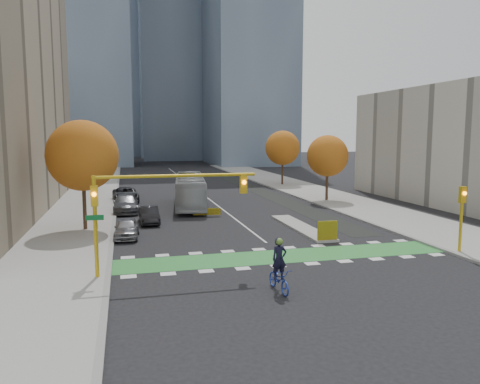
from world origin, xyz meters
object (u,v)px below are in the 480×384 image
traffic_signal_west (148,198)px  traffic_signal_east (462,209)px  parked_car_b (149,215)px  bus (190,191)px  tree_east_near (327,156)px  parked_car_c (126,204)px  tree_east_far (283,148)px  hazard_board (327,230)px  tree_west (82,156)px  cyclist (279,274)px  parked_car_d (126,195)px  parked_car_a (127,228)px

traffic_signal_west → traffic_signal_east: bearing=0.0°
parked_car_b → bus: bearing=57.8°
traffic_signal_east → bus: bearing=121.4°
tree_east_near → traffic_signal_west: tree_east_near is taller
bus → parked_car_c: bearing=-159.9°
tree_east_far → traffic_signal_east: (-2.00, -38.51, -2.51)m
tree_east_far → parked_car_b: 31.51m
hazard_board → tree_west: tree_west is taller
tree_west → cyclist: (9.71, -16.37, -4.78)m
tree_east_near → parked_car_d: size_ratio=1.30×
traffic_signal_east → hazard_board: bearing=144.1°
tree_east_far → parked_car_c: tree_east_far is taller
tree_east_near → parked_car_c: (-21.00, -2.13, -4.06)m
traffic_signal_west → bus: traffic_signal_west is taller
tree_west → parked_car_b: 7.13m
tree_east_near → parked_car_d: tree_east_near is taller
tree_east_near → parked_car_b: tree_east_near is taller
cyclist → parked_car_a: cyclist is taller
tree_west → bus: (9.18, 9.32, -3.98)m
hazard_board → traffic_signal_west: bearing=-158.5°
traffic_signal_east → bus: 25.60m
hazard_board → cyclist: (-6.29, -8.57, 0.04)m
parked_car_c → parked_car_b: bearing=-73.1°
traffic_signal_west → parked_car_c: 20.66m
tree_east_far → traffic_signal_west: tree_east_far is taller
tree_east_near → parked_car_b: (-19.20, -8.16, -4.19)m
tree_east_near → parked_car_c: size_ratio=1.28×
tree_east_near → tree_west: bearing=-157.4°
traffic_signal_west → hazard_board: bearing=21.5°
cyclist → parked_car_b: size_ratio=0.61×
cyclist → tree_east_near: bearing=57.0°
hazard_board → parked_car_c: size_ratio=0.25×
tree_east_far → parked_car_d: size_ratio=1.40×
hazard_board → tree_east_near: bearing=65.8°
tree_east_near → tree_east_far: bearing=88.2°
parked_car_b → parked_car_d: bearing=96.1°
parked_car_c → bus: bearing=13.5°
tree_west → cyclist: bearing=-59.3°
tree_east_far → parked_car_a: 36.52m
traffic_signal_east → parked_car_d: 33.63m
parked_car_a → parked_car_c: parked_car_c is taller
parked_car_a → parked_car_c: bearing=94.2°
traffic_signal_west → parked_car_d: (-1.07, 27.33, -3.28)m
tree_east_far → parked_car_d: 24.65m
parked_car_a → cyclist: bearing=-58.9°
tree_east_near → cyclist: tree_east_near is taller
traffic_signal_east → cyclist: bearing=-163.2°
tree_east_far → hazard_board: bearing=-104.1°
hazard_board → parked_car_a: bearing=160.4°
parked_car_b → parked_car_c: parked_car_c is taller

